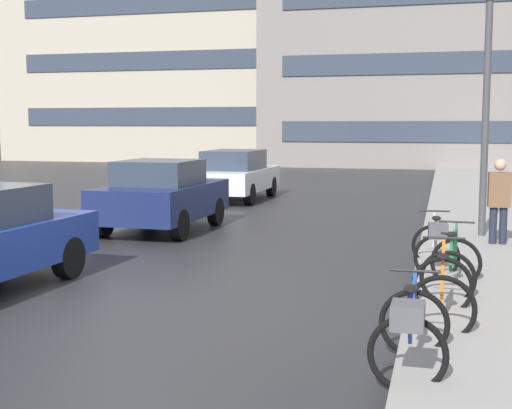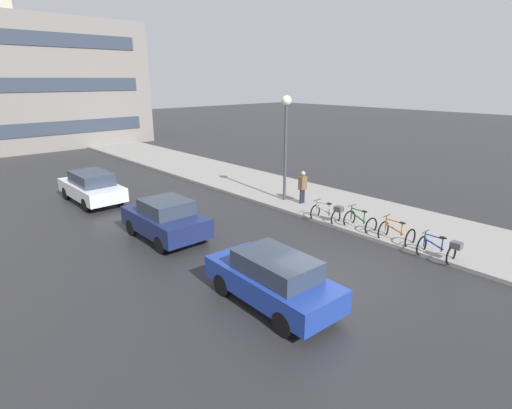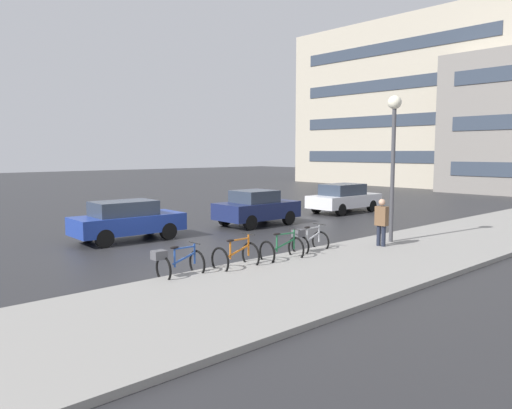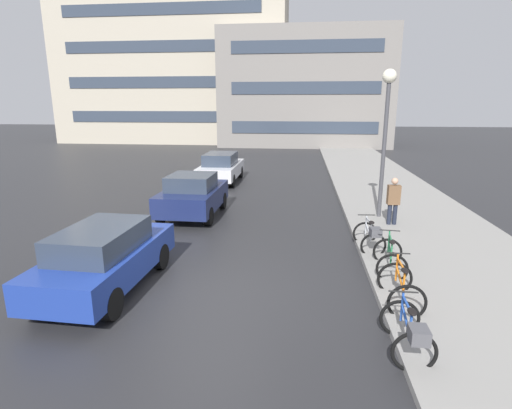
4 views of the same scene
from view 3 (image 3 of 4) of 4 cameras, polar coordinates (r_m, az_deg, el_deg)
The scene contains 12 objects.
ground_plane at distance 17.10m, azimuth -10.89°, elevation -5.14°, with size 140.00×140.00×0.00m, color #28282B.
sidewalk_kerb at distance 20.77m, azimuth 23.33°, elevation -3.36°, with size 4.80×60.00×0.14m, color gray.
bicycle_nearest at distance 12.95m, azimuth -9.16°, elevation -6.56°, with size 0.73×1.35×0.93m.
bicycle_second at distance 13.78m, azimuth -2.32°, elevation -5.99°, with size 0.77×1.16×1.01m.
bicycle_third at distance 14.81m, azimuth 2.99°, elevation -5.18°, with size 0.85×1.24×0.99m.
bicycle_farthest at distance 15.97m, azimuth 5.94°, elevation -4.09°, with size 0.78×1.41×0.95m.
car_blue at distance 19.03m, azimuth -14.53°, elevation -1.73°, with size 1.86×4.10×1.49m.
car_navy at distance 22.34m, azimuth 0.04°, elevation -0.36°, with size 1.97×3.76×1.58m.
car_white at distance 27.47m, azimuth 10.02°, elevation 0.75°, with size 1.86×4.39×1.56m.
pedestrian at distance 17.16m, azimuth 14.15°, elevation -1.89°, with size 0.41×0.27×1.73m.
streetlamp at distance 17.95m, azimuth 15.46°, elevation 7.31°, with size 0.47×0.47×5.21m.
building_facade_side at distance 53.08m, azimuth 18.01°, elevation 10.67°, with size 23.98×9.95×15.69m.
Camera 3 is at (14.32, -8.75, 3.28)m, focal length 35.00 mm.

